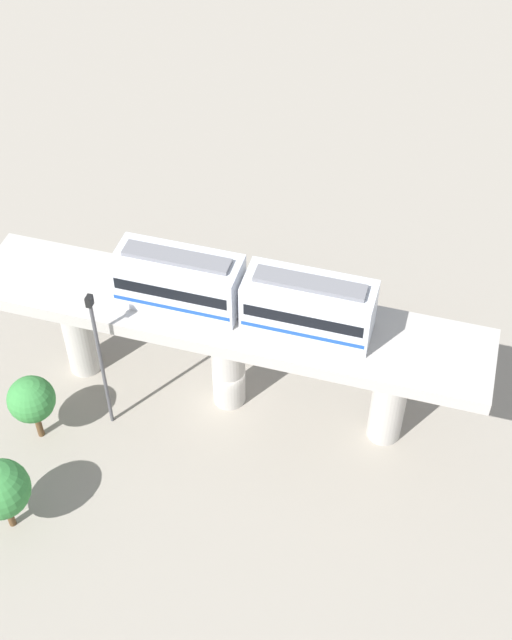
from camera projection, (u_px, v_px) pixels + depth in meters
ground_plane at (230, 398)px, 50.30m from camera, size 120.00×120.00×0.00m
viaduct at (227, 334)px, 46.38m from camera, size 5.20×28.00×7.25m
train at (243, 293)px, 43.85m from camera, size 2.64×13.55×3.24m
parked_car_black at (289, 291)px, 55.59m from camera, size 1.99×4.28×1.76m
parked_car_yellow at (137, 274)px, 56.73m from camera, size 2.60×4.47×1.76m
parked_car_orange at (408, 339)px, 52.63m from camera, size 2.78×4.51×1.76m
tree_near_viaduct at (31, 400)px, 46.24m from camera, size 2.61×2.61×4.43m
tree_mid_lot at (0, 489)px, 42.16m from camera, size 3.04×3.04×4.72m
signal_post at (100, 357)px, 45.28m from camera, size 0.44×0.28×9.85m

